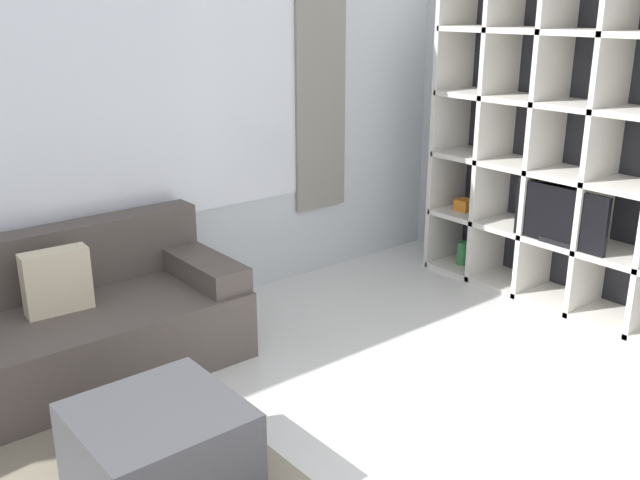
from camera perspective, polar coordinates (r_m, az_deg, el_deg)
wall_back at (r=4.34m, az=-18.56°, el=9.64°), size 6.83×0.11×2.70m
wall_right at (r=5.02m, az=22.26°, el=10.25°), size 0.07×4.38×2.70m
shelving_unit at (r=4.91m, az=19.81°, el=7.38°), size 0.43×2.09×2.22m
couch_main at (r=4.07m, az=-21.27°, el=-7.13°), size 2.10×0.83×0.77m
ottoman at (r=3.15m, az=-12.72°, el=-16.04°), size 0.65×0.63×0.38m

